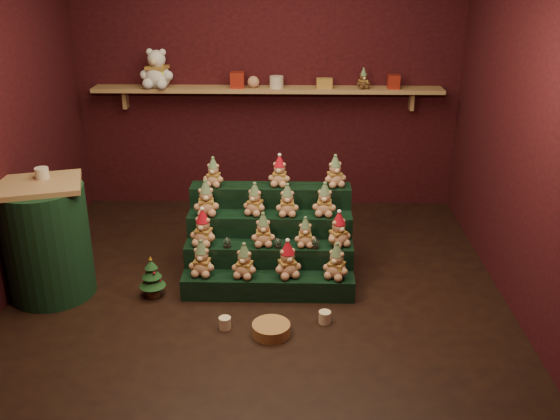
{
  "coord_description": "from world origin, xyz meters",
  "views": [
    {
      "loc": [
        0.29,
        -4.52,
        2.6
      ],
      "look_at": [
        0.17,
        0.25,
        0.63
      ],
      "focal_mm": 40.0,
      "sensor_mm": 36.0,
      "label": 1
    }
  ],
  "objects_px": {
    "mug_right": "(325,317)",
    "wicker_basket": "(271,329)",
    "snow_globe_c": "(315,243)",
    "brown_bear": "(363,79)",
    "white_bear": "(157,63)",
    "side_table": "(47,240)",
    "mug_left": "(225,323)",
    "snow_globe_b": "(278,243)",
    "riser_tier_front": "(268,286)",
    "snow_globe_a": "(227,243)",
    "mini_christmas_tree": "(152,277)"
  },
  "relations": [
    {
      "from": "riser_tier_front",
      "to": "mug_left",
      "type": "distance_m",
      "value": 0.57
    },
    {
      "from": "snow_globe_c",
      "to": "brown_bear",
      "type": "height_order",
      "value": "brown_bear"
    },
    {
      "from": "snow_globe_a",
      "to": "wicker_basket",
      "type": "xyz_separation_m",
      "value": [
        0.39,
        -0.72,
        -0.36
      ]
    },
    {
      "from": "white_bear",
      "to": "mug_right",
      "type": "bearing_deg",
      "value": -45.22
    },
    {
      "from": "mini_christmas_tree",
      "to": "white_bear",
      "type": "relative_size",
      "value": 0.74
    },
    {
      "from": "snow_globe_c",
      "to": "wicker_basket",
      "type": "height_order",
      "value": "snow_globe_c"
    },
    {
      "from": "snow_globe_b",
      "to": "mug_left",
      "type": "height_order",
      "value": "snow_globe_b"
    },
    {
      "from": "snow_globe_a",
      "to": "mug_left",
      "type": "distance_m",
      "value": 0.74
    },
    {
      "from": "wicker_basket",
      "to": "brown_bear",
      "type": "relative_size",
      "value": 1.42
    },
    {
      "from": "snow_globe_c",
      "to": "white_bear",
      "type": "xyz_separation_m",
      "value": [
        -1.58,
        1.76,
        1.16
      ]
    },
    {
      "from": "mug_right",
      "to": "white_bear",
      "type": "height_order",
      "value": "white_bear"
    },
    {
      "from": "side_table",
      "to": "mug_right",
      "type": "bearing_deg",
      "value": -27.37
    },
    {
      "from": "snow_globe_c",
      "to": "brown_bear",
      "type": "xyz_separation_m",
      "value": [
        0.51,
        1.76,
        1.01
      ]
    },
    {
      "from": "snow_globe_a",
      "to": "snow_globe_b",
      "type": "height_order",
      "value": "same"
    },
    {
      "from": "snow_globe_b",
      "to": "mug_left",
      "type": "relative_size",
      "value": 0.92
    },
    {
      "from": "snow_globe_b",
      "to": "mug_left",
      "type": "bearing_deg",
      "value": -120.48
    },
    {
      "from": "side_table",
      "to": "mug_left",
      "type": "distance_m",
      "value": 1.61
    },
    {
      "from": "side_table",
      "to": "wicker_basket",
      "type": "height_order",
      "value": "side_table"
    },
    {
      "from": "snow_globe_b",
      "to": "wicker_basket",
      "type": "xyz_separation_m",
      "value": [
        -0.03,
        -0.72,
        -0.36
      ]
    },
    {
      "from": "riser_tier_front",
      "to": "mini_christmas_tree",
      "type": "height_order",
      "value": "mini_christmas_tree"
    },
    {
      "from": "snow_globe_a",
      "to": "white_bear",
      "type": "relative_size",
      "value": 0.17
    },
    {
      "from": "wicker_basket",
      "to": "mug_right",
      "type": "bearing_deg",
      "value": 23.05
    },
    {
      "from": "riser_tier_front",
      "to": "snow_globe_a",
      "type": "distance_m",
      "value": 0.49
    },
    {
      "from": "snow_globe_b",
      "to": "brown_bear",
      "type": "bearing_deg",
      "value": 65.01
    },
    {
      "from": "riser_tier_front",
      "to": "wicker_basket",
      "type": "height_order",
      "value": "riser_tier_front"
    },
    {
      "from": "riser_tier_front",
      "to": "side_table",
      "type": "relative_size",
      "value": 1.45
    },
    {
      "from": "snow_globe_a",
      "to": "wicker_basket",
      "type": "height_order",
      "value": "snow_globe_a"
    },
    {
      "from": "snow_globe_c",
      "to": "wicker_basket",
      "type": "distance_m",
      "value": 0.87
    },
    {
      "from": "side_table",
      "to": "mug_left",
      "type": "bearing_deg",
      "value": -35.84
    },
    {
      "from": "riser_tier_front",
      "to": "mini_christmas_tree",
      "type": "bearing_deg",
      "value": -178.51
    },
    {
      "from": "snow_globe_c",
      "to": "side_table",
      "type": "distance_m",
      "value": 2.16
    },
    {
      "from": "snow_globe_a",
      "to": "mug_right",
      "type": "xyz_separation_m",
      "value": [
        0.79,
        -0.55,
        -0.36
      ]
    },
    {
      "from": "side_table",
      "to": "mini_christmas_tree",
      "type": "relative_size",
      "value": 2.66
    },
    {
      "from": "snow_globe_a",
      "to": "snow_globe_b",
      "type": "xyz_separation_m",
      "value": [
        0.42,
        -0.0,
        -0.0
      ]
    },
    {
      "from": "snow_globe_a",
      "to": "snow_globe_c",
      "type": "relative_size",
      "value": 0.97
    },
    {
      "from": "snow_globe_c",
      "to": "wicker_basket",
      "type": "xyz_separation_m",
      "value": [
        -0.34,
        -0.72,
        -0.36
      ]
    },
    {
      "from": "snow_globe_a",
      "to": "snow_globe_c",
      "type": "height_order",
      "value": "snow_globe_c"
    },
    {
      "from": "snow_globe_b",
      "to": "mug_left",
      "type": "distance_m",
      "value": 0.83
    },
    {
      "from": "white_bear",
      "to": "brown_bear",
      "type": "bearing_deg",
      "value": 9.24
    },
    {
      "from": "mug_left",
      "to": "white_bear",
      "type": "relative_size",
      "value": 0.19
    },
    {
      "from": "mug_right",
      "to": "wicker_basket",
      "type": "distance_m",
      "value": 0.43
    },
    {
      "from": "white_bear",
      "to": "brown_bear",
      "type": "distance_m",
      "value": 2.1
    },
    {
      "from": "snow_globe_c",
      "to": "snow_globe_b",
      "type": "bearing_deg",
      "value": 180.0
    },
    {
      "from": "snow_globe_c",
      "to": "mini_christmas_tree",
      "type": "xyz_separation_m",
      "value": [
        -1.32,
        -0.18,
        -0.23
      ]
    },
    {
      "from": "riser_tier_front",
      "to": "mug_right",
      "type": "height_order",
      "value": "riser_tier_front"
    },
    {
      "from": "wicker_basket",
      "to": "white_bear",
      "type": "distance_m",
      "value": 3.16
    },
    {
      "from": "snow_globe_a",
      "to": "white_bear",
      "type": "bearing_deg",
      "value": 116.08
    },
    {
      "from": "riser_tier_front",
      "to": "mug_right",
      "type": "bearing_deg",
      "value": -40.96
    },
    {
      "from": "snow_globe_c",
      "to": "side_table",
      "type": "relative_size",
      "value": 0.09
    },
    {
      "from": "mug_right",
      "to": "white_bear",
      "type": "bearing_deg",
      "value": 125.54
    }
  ]
}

